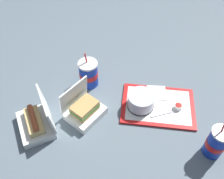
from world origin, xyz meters
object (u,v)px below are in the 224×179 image
cake_container (141,101)px  soda_cup_left (89,74)px  plastic_fork (161,114)px  soda_cup_back (216,143)px  ketchup_cup (178,107)px  food_tray (158,106)px  clamshell_hotdog_front (37,122)px  clamshell_sandwich_left (84,110)px

cake_container → soda_cup_left: soda_cup_left is taller
soda_cup_left → plastic_fork: bearing=147.5°
plastic_fork → soda_cup_back: (-0.19, 0.20, 0.07)m
soda_cup_back → soda_cup_left: 0.71m
soda_cup_back → ketchup_cup: bearing=-66.2°
plastic_fork → soda_cup_left: 0.44m
food_tray → ketchup_cup: (-0.10, 0.02, 0.02)m
food_tray → cake_container: bearing=0.9°
cake_container → clamshell_hotdog_front: clamshell_hotdog_front is taller
ketchup_cup → clamshell_sandwich_left: size_ratio=0.17×
food_tray → soda_cup_back: (-0.20, 0.26, 0.07)m
clamshell_hotdog_front → soda_cup_left: bearing=-130.3°
ketchup_cup → cake_container: bearing=-6.8°
food_tray → clamshell_sandwich_left: 0.38m
clamshell_hotdog_front → soda_cup_back: soda_cup_back is taller
clamshell_sandwich_left → ketchup_cup: bearing=-177.5°
clamshell_hotdog_front → clamshell_sandwich_left: (-0.22, -0.06, 0.00)m
food_tray → clamshell_hotdog_front: (0.60, 0.11, 0.04)m
ketchup_cup → plastic_fork: bearing=21.8°
food_tray → plastic_fork: plastic_fork is taller
clamshell_sandwich_left → soda_cup_back: 0.62m
ketchup_cup → soda_cup_back: 0.26m
plastic_fork → clamshell_hotdog_front: clamshell_hotdog_front is taller
food_tray → plastic_fork: 0.06m
food_tray → ketchup_cup: bearing=166.0°
plastic_fork → soda_cup_left: size_ratio=0.52×
ketchup_cup → clamshell_hotdog_front: (0.69, 0.08, 0.02)m
food_tray → cake_container: cake_container is taller
cake_container → soda_cup_back: bearing=138.4°
food_tray → ketchup_cup: 0.10m
plastic_fork → clamshell_sandwich_left: clamshell_sandwich_left is taller
plastic_fork → clamshell_sandwich_left: size_ratio=0.48×
clamshell_sandwich_left → clamshell_hotdog_front: bearing=16.1°
food_tray → cake_container: 0.10m
cake_container → ketchup_cup: size_ratio=3.43×
ketchup_cup → soda_cup_left: (0.45, -0.20, 0.05)m
ketchup_cup → soda_cup_left: bearing=-23.4°
clamshell_hotdog_front → clamshell_sandwich_left: size_ratio=1.06×
clamshell_hotdog_front → ketchup_cup: bearing=-173.1°
cake_container → clamshell_hotdog_front: (0.50, 0.11, -0.01)m
food_tray → cake_container: (0.09, 0.00, 0.04)m
soda_cup_back → soda_cup_left: bearing=-37.8°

